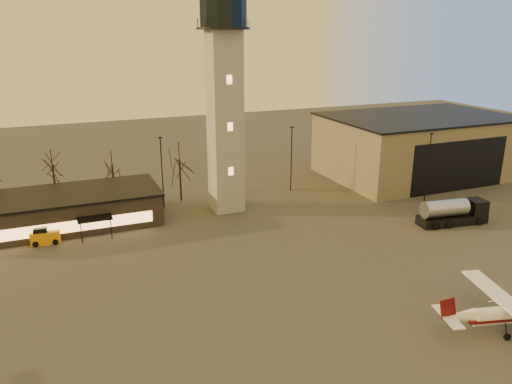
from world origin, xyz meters
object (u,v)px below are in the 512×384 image
hangar (417,146)px  control_tower (224,91)px  service_cart (45,237)px  fuel_truck (452,214)px  terminal (58,210)px  cessna_front (504,317)px

hangar → control_tower: bearing=-173.7°
hangar → service_cart: size_ratio=8.96×
hangar → fuel_truck: hangar is taller
terminal → cessna_front: bearing=-49.4°
hangar → service_cart: bearing=-173.3°
control_tower → service_cart: bearing=-172.8°
terminal → cessna_front: (33.43, -39.03, -0.98)m
control_tower → service_cart: control_tower is taller
control_tower → service_cart: 28.49m
terminal → fuel_truck: size_ratio=2.71×
control_tower → fuel_truck: size_ratio=3.48×
cessna_front → fuel_truck: cessna_front is taller
hangar → fuel_truck: 23.60m
hangar → fuel_truck: size_ratio=3.27×
cessna_front → fuel_truck: size_ratio=1.33×
terminal → fuel_truck: 50.59m
control_tower → service_cart: size_ratio=9.54×
terminal → hangar: bearing=2.0°
hangar → fuel_truck: (-10.94, -20.56, -3.82)m
fuel_truck → terminal: bearing=166.3°
control_tower → hangar: (36.00, 3.98, -11.17)m
cessna_front → service_cart: cessna_front is taller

